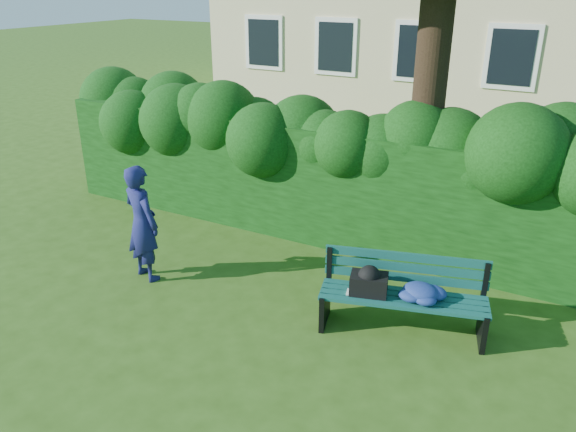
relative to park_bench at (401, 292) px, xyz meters
The scene contains 4 objects.
ground 1.78m from the park_bench, behind, with size 80.00×80.00×0.00m, color #2E4F14.
hedge 2.66m from the park_bench, 130.20° to the left, with size 10.00×1.00×1.80m.
park_bench is the anchor object (origin of this frame).
man_reading 3.49m from the park_bench, behind, with size 0.59×0.39×1.61m, color navy.
Camera 1 is at (3.25, -5.31, 3.82)m, focal length 35.00 mm.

